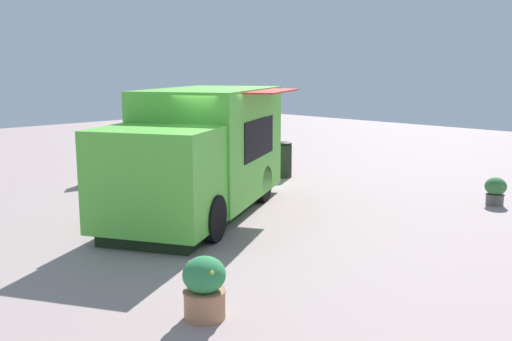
# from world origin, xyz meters

# --- Properties ---
(ground_plane) EXTENTS (40.00, 40.00, 0.00)m
(ground_plane) POSITION_xyz_m (0.00, 0.00, 0.00)
(ground_plane) COLOR #A38D8B
(food_truck) EXTENTS (4.40, 5.72, 2.55)m
(food_truck) POSITION_xyz_m (-0.08, -0.13, 1.22)
(food_truck) COLOR #5BC33D
(food_truck) RESTS_ON ground_plane
(person_customer) EXTENTS (0.76, 0.56, 0.86)m
(person_customer) POSITION_xyz_m (-4.32, -0.42, 0.32)
(person_customer) COLOR navy
(person_customer) RESTS_ON ground_plane
(planter_flowering_near) EXTENTS (0.46, 0.46, 0.61)m
(planter_flowering_near) POSITION_xyz_m (3.98, 4.89, 0.33)
(planter_flowering_near) COLOR #595852
(planter_flowering_near) RESTS_ON ground_plane
(planter_flowering_far) EXTENTS (0.53, 0.53, 0.77)m
(planter_flowering_far) POSITION_xyz_m (3.93, -3.39, 0.39)
(planter_flowering_far) COLOR #AE7753
(planter_flowering_far) RESTS_ON ground_plane
(trash_bin) EXTENTS (0.44, 0.44, 1.00)m
(trash_bin) POSITION_xyz_m (-1.50, 3.99, 0.50)
(trash_bin) COLOR black
(trash_bin) RESTS_ON ground_plane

